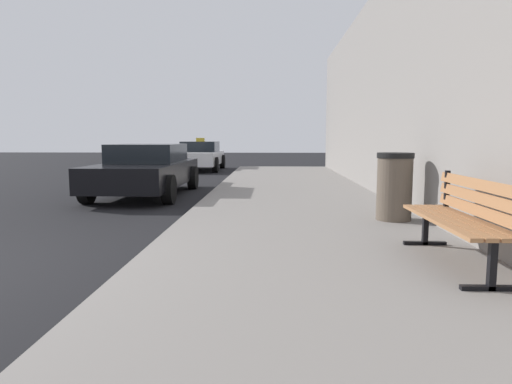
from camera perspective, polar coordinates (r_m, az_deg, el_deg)
The scene contains 5 objects.
sidewalk at distance 4.47m, azimuth 8.95°, elevation -10.70°, with size 4.00×32.00×0.15m, color gray.
bench at distance 4.96m, azimuth 24.89°, elevation -2.50°, with size 0.51×1.86×0.89m.
trash_bin at distance 7.27m, azimuth 17.18°, elevation 0.70°, with size 0.56×0.56×1.04m.
car_black at distance 11.47m, azimuth -13.72°, elevation 2.82°, with size 2.02×4.56×1.27m.
car_white at distance 20.10m, azimuth -7.13°, elevation 4.60°, with size 1.92×4.06×1.43m.
Camera 1 is at (3.47, -4.23, 1.42)m, focal length 31.48 mm.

